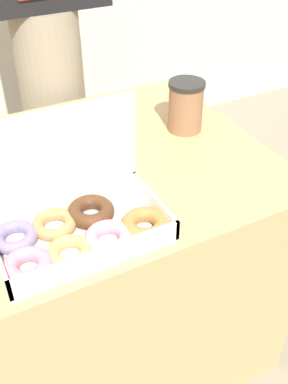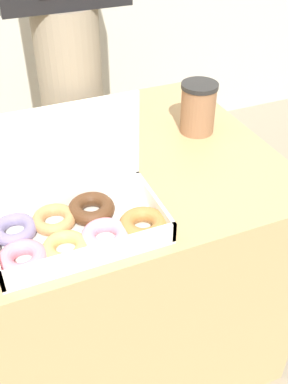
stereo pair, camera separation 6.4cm
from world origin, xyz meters
name	(u,v)px [view 1 (the left image)]	position (x,y,z in m)	size (l,w,h in m)	color
ground_plane	(91,343)	(0.00, 0.00, 0.00)	(14.00, 14.00, 0.00)	gray
table	(82,271)	(0.00, 0.00, 0.36)	(1.02, 0.74, 0.73)	tan
donut_box	(77,223)	(-0.07, -0.24, 0.76)	(0.37, 0.22, 0.25)	white
coffee_cup	(186,106)	(0.37, 0.05, 0.80)	(0.10, 0.10, 0.14)	#8C6042
person_customer	(42,11)	(0.13, 0.53, 0.97)	(0.40, 0.22, 1.79)	gray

